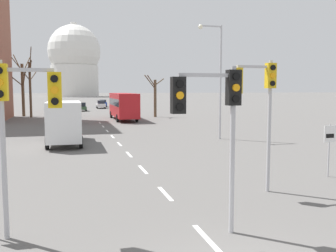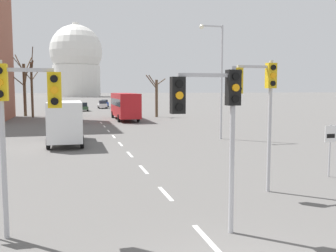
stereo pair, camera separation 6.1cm
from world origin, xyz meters
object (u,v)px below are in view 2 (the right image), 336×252
at_px(city_bus, 125,104).
at_px(delivery_truck, 65,121).
at_px(traffic_signal_centre_tall, 214,108).
at_px(street_lamp_right, 218,71).
at_px(sedan_near_left, 104,103).
at_px(speed_limit_sign, 330,142).
at_px(sedan_near_right, 102,104).
at_px(sedan_far_left, 83,107).
at_px(sedan_far_right, 71,110).
at_px(traffic_signal_near_left, 20,105).
at_px(sedan_mid_centre, 66,117).
at_px(traffic_signal_near_right, 259,93).

height_order(city_bus, delivery_truck, city_bus).
distance_m(traffic_signal_centre_tall, delivery_truck, 19.34).
bearing_deg(street_lamp_right, sedan_near_left, 93.99).
bearing_deg(traffic_signal_centre_tall, street_lamp_right, 67.60).
xyz_separation_m(speed_limit_sign, sedan_near_right, (-5.01, 64.92, -0.79)).
bearing_deg(traffic_signal_centre_tall, sedan_far_left, 91.53).
distance_m(traffic_signal_centre_tall, sedan_far_right, 49.98).
xyz_separation_m(traffic_signal_near_left, street_lamp_right, (12.69, 17.49, 1.86)).
relative_size(speed_limit_sign, sedan_near_left, 0.54).
relative_size(sedan_mid_centre, city_bus, 0.40).
distance_m(traffic_signal_near_right, delivery_truck, 17.08).
xyz_separation_m(traffic_signal_near_right, traffic_signal_centre_tall, (-3.25, -3.56, -0.36)).
relative_size(sedan_mid_centre, sedan_far_right, 1.07).
relative_size(sedan_mid_centre, delivery_truck, 0.59).
bearing_deg(sedan_mid_centre, traffic_signal_near_right, -76.27).
bearing_deg(sedan_near_right, speed_limit_sign, -85.59).
bearing_deg(sedan_near_right, street_lamp_right, -84.45).
bearing_deg(traffic_signal_centre_tall, sedan_far_right, 94.20).
xyz_separation_m(speed_limit_sign, city_bus, (-4.58, 34.34, 0.41)).
relative_size(traffic_signal_centre_tall, sedan_near_right, 1.07).
bearing_deg(sedan_near_right, sedan_mid_centre, -101.14).
bearing_deg(traffic_signal_centre_tall, traffic_signal_near_right, 47.62).
distance_m(sedan_mid_centre, city_bus, 9.01).
bearing_deg(sedan_far_right, sedan_far_left, 80.03).
bearing_deg(traffic_signal_near_right, traffic_signal_near_left, -163.79).
height_order(street_lamp_right, sedan_mid_centre, street_lamp_right).
relative_size(traffic_signal_near_left, sedan_far_right, 1.20).
height_order(speed_limit_sign, street_lamp_right, street_lamp_right).
bearing_deg(sedan_near_left, sedan_far_left, -108.86).
bearing_deg(traffic_signal_near_right, street_lamp_right, 73.60).
height_order(traffic_signal_near_right, delivery_truck, traffic_signal_near_right).
xyz_separation_m(street_lamp_right, sedan_far_right, (-11.34, 31.13, -4.61)).
distance_m(traffic_signal_near_right, speed_limit_sign, 5.21).
height_order(traffic_signal_near_left, sedan_far_left, traffic_signal_near_left).
bearing_deg(street_lamp_right, traffic_signal_near_right, -106.40).
height_order(sedan_far_right, delivery_truck, delivery_truck).
distance_m(traffic_signal_near_right, sedan_far_right, 46.83).
bearing_deg(delivery_truck, sedan_near_right, 82.39).
distance_m(speed_limit_sign, sedan_near_left, 71.72).
xyz_separation_m(traffic_signal_near_left, city_bus, (8.12, 38.26, -1.56)).
xyz_separation_m(sedan_near_left, sedan_mid_centre, (-7.95, -42.21, -0.02)).
bearing_deg(traffic_signal_near_left, traffic_signal_near_right, 16.21).
xyz_separation_m(traffic_signal_near_left, traffic_signal_near_right, (8.25, 2.40, 0.26)).
xyz_separation_m(city_bus, delivery_truck, (-7.26, -20.62, -0.35)).
relative_size(traffic_signal_near_left, delivery_truck, 0.66).
xyz_separation_m(traffic_signal_centre_tall, sedan_far_left, (-1.63, 61.25, -2.72)).
bearing_deg(delivery_truck, sedan_far_right, 89.09).
bearing_deg(traffic_signal_near_left, sedan_near_right, 83.62).
bearing_deg(delivery_truck, sedan_far_left, 86.62).
relative_size(speed_limit_sign, delivery_truck, 0.34).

